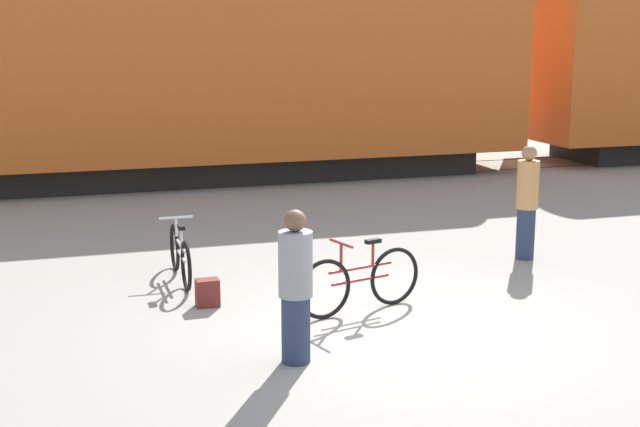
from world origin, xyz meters
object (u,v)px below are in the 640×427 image
at_px(bicycle_maroon, 360,281).
at_px(person_in_tan, 527,202).
at_px(backpack, 208,293).
at_px(bicycle_silver, 180,255).
at_px(freight_train, 217,51).
at_px(person_in_grey, 296,287).

relative_size(bicycle_maroon, person_in_tan, 1.01).
xyz_separation_m(bicycle_maroon, backpack, (-1.71, 0.74, -0.21)).
xyz_separation_m(bicycle_maroon, bicycle_silver, (-1.85, 1.98, -0.03)).
xyz_separation_m(freight_train, person_in_grey, (-1.38, -11.09, -2.02)).
relative_size(person_in_grey, person_in_tan, 0.95).
bearing_deg(person_in_tan, bicycle_silver, 121.86).
relative_size(freight_train, bicycle_silver, 25.56).
bearing_deg(person_in_tan, person_in_grey, 160.38).
bearing_deg(freight_train, bicycle_maroon, -91.20).
relative_size(bicycle_silver, backpack, 4.97).
height_order(bicycle_maroon, person_in_tan, person_in_tan).
bearing_deg(bicycle_maroon, person_in_grey, -131.33).
distance_m(freight_train, bicycle_maroon, 10.05).
bearing_deg(person_in_grey, backpack, -85.13).
distance_m(freight_train, person_in_tan, 8.88).
bearing_deg(bicycle_maroon, person_in_tan, 27.03).
bearing_deg(bicycle_silver, person_in_tan, -4.27).
xyz_separation_m(freight_train, bicycle_maroon, (-0.20, -9.75, -2.43)).
height_order(person_in_tan, backpack, person_in_tan).
height_order(bicycle_silver, backpack, bicycle_silver).
relative_size(person_in_grey, backpack, 4.66).
relative_size(freight_train, person_in_tan, 25.80).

